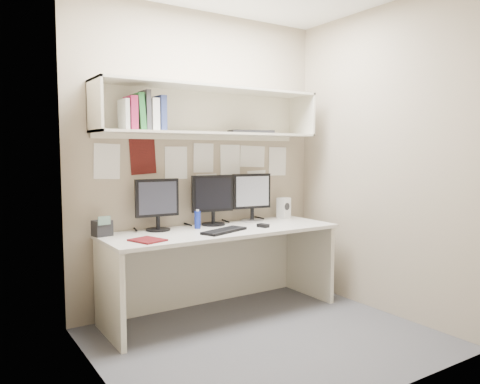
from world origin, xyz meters
TOP-DOWN VIEW (x-y plane):
  - floor at (0.00, 0.00)m, footprint 2.40×2.00m
  - wall_back at (0.00, 1.00)m, footprint 2.40×0.02m
  - wall_front at (0.00, -1.00)m, footprint 2.40×0.02m
  - wall_left at (-1.20, 0.00)m, footprint 0.02×2.00m
  - wall_right at (1.20, 0.00)m, footprint 0.02×2.00m
  - desk at (0.00, 0.65)m, footprint 2.00×0.70m
  - overhead_hutch at (0.00, 0.86)m, footprint 2.00×0.38m
  - pinned_papers at (0.00, 0.99)m, footprint 1.92×0.01m
  - monitor_left at (-0.48, 0.87)m, footprint 0.37×0.20m
  - monitor_center at (0.04, 0.87)m, footprint 0.38×0.21m
  - monitor_right at (0.46, 0.87)m, footprint 0.38×0.21m
  - keyboard at (-0.06, 0.50)m, footprint 0.45×0.29m
  - mouse at (0.34, 0.52)m, footprint 0.08×0.11m
  - speaker at (0.83, 0.86)m, footprint 0.12×0.12m
  - blue_bottle at (-0.16, 0.77)m, footprint 0.05×0.05m
  - maroon_notebook at (-0.73, 0.48)m, footprint 0.25×0.28m
  - desk_phone at (-0.94, 0.86)m, footprint 0.15×0.14m
  - book_stack at (-0.62, 0.79)m, footprint 0.33×0.19m
  - hutch_tray at (0.42, 0.83)m, footprint 0.43×0.23m

SIDE VIEW (x-z plane):
  - floor at x=0.00m, z-range -0.01..0.01m
  - desk at x=0.00m, z-range 0.00..0.73m
  - maroon_notebook at x=-0.73m, z-range 0.73..0.74m
  - keyboard at x=-0.06m, z-range 0.73..0.75m
  - mouse at x=0.34m, z-range 0.73..0.76m
  - desk_phone at x=-0.94m, z-range 0.71..0.87m
  - blue_bottle at x=-0.16m, z-range 0.73..0.89m
  - speaker at x=0.83m, z-range 0.73..0.93m
  - monitor_left at x=-0.48m, z-range 0.75..1.18m
  - monitor_center at x=0.04m, z-range 0.75..1.19m
  - monitor_right at x=0.46m, z-range 0.75..1.19m
  - pinned_papers at x=0.00m, z-range 1.01..1.49m
  - wall_back at x=0.00m, z-range 0.00..2.60m
  - wall_front at x=0.00m, z-range 0.00..2.60m
  - wall_left at x=-1.20m, z-range 0.00..2.60m
  - wall_right at x=1.20m, z-range 0.00..2.60m
  - hutch_tray at x=0.42m, z-range 1.54..1.57m
  - book_stack at x=-0.62m, z-range 1.52..1.83m
  - overhead_hutch at x=0.00m, z-range 1.52..1.92m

